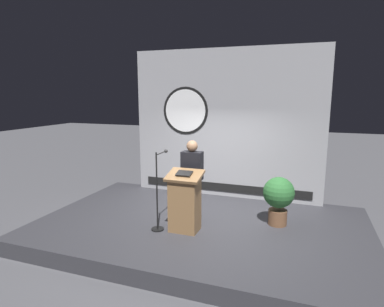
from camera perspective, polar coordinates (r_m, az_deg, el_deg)
name	(u,v)px	position (r m, az deg, el deg)	size (l,w,h in m)	color
ground_plane	(201,236)	(6.72, 1.60, -14.35)	(40.00, 40.00, 0.00)	#4C4C51
stage_platform	(201,229)	(6.66, 1.61, -13.18)	(6.40, 4.00, 0.30)	#333338
banner_display	(224,125)	(7.92, 5.69, 5.09)	(4.65, 0.12, 3.58)	#9E9EA3
podium	(185,202)	(6.04, -1.29, -8.52)	(0.64, 0.50, 1.14)	olive
speaker_person	(192,181)	(6.40, 0.02, -4.80)	(0.40, 0.26, 1.64)	black
microphone_stand	(159,202)	(6.16, -5.91, -8.47)	(0.24, 0.58, 1.48)	black
potted_plant	(279,196)	(6.52, 14.99, -7.29)	(0.60, 0.60, 0.95)	brown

